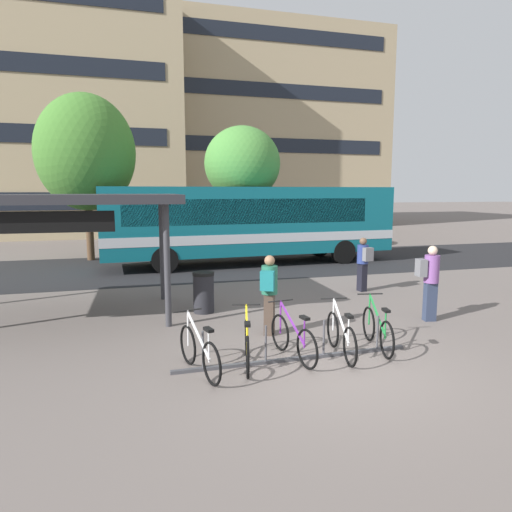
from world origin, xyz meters
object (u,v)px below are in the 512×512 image
at_px(trash_bin, 204,292).
at_px(street_tree_0, 242,164).
at_px(city_bus, 252,222).
at_px(commuter_teal_pack_1, 269,289).
at_px(parked_bicycle_purple_2, 293,339).
at_px(parked_bicycle_yellow_1, 247,345).
at_px(commuter_grey_pack_0, 430,278).
at_px(parked_bicycle_green_4, 377,330).
at_px(parked_bicycle_white_3, 341,336).
at_px(street_tree_1, 86,153).
at_px(transit_shelter, 32,202).
at_px(commuter_grey_pack_2, 363,261).
at_px(parked_bicycle_white_0, 199,352).

relative_size(trash_bin, street_tree_0, 0.17).
bearing_deg(city_bus, commuter_teal_pack_1, -105.35).
bearing_deg(parked_bicycle_purple_2, parked_bicycle_yellow_1, 87.91).
bearing_deg(commuter_grey_pack_0, trash_bin, 165.94).
bearing_deg(parked_bicycle_green_4, parked_bicycle_purple_2, 103.00).
bearing_deg(parked_bicycle_white_3, commuter_teal_pack_1, 38.53).
distance_m(parked_bicycle_yellow_1, street_tree_0, 14.65).
bearing_deg(parked_bicycle_purple_2, street_tree_1, 9.49).
relative_size(parked_bicycle_green_4, transit_shelter, 0.25).
xyz_separation_m(city_bus, parked_bicycle_yellow_1, (-3.05, -10.90, -1.39)).
relative_size(commuter_grey_pack_0, street_tree_1, 0.25).
bearing_deg(street_tree_1, commuter_grey_pack_2, -46.56).
bearing_deg(commuter_grey_pack_2, commuter_teal_pack_1, 122.56).
height_order(parked_bicycle_yellow_1, trash_bin, trash_bin).
bearing_deg(city_bus, transit_shelter, -138.82).
bearing_deg(transit_shelter, parked_bicycle_white_0, -51.70).
xyz_separation_m(parked_bicycle_green_4, street_tree_0, (0.68, 13.55, 3.91)).
relative_size(parked_bicycle_white_0, parked_bicycle_purple_2, 0.98).
bearing_deg(parked_bicycle_yellow_1, parked_bicycle_white_3, -76.68).
bearing_deg(parked_bicycle_yellow_1, parked_bicycle_white_0, 111.47).
bearing_deg(city_bus, parked_bicycle_purple_2, -103.64).
bearing_deg(parked_bicycle_green_4, transit_shelter, 70.04).
xyz_separation_m(parked_bicycle_green_4, transit_shelter, (-6.69, 4.00, 2.40)).
bearing_deg(commuter_grey_pack_2, trash_bin, 95.49).
xyz_separation_m(parked_bicycle_purple_2, transit_shelter, (-4.93, 4.07, 2.40)).
xyz_separation_m(parked_bicycle_green_4, commuter_teal_pack_1, (-1.76, 1.39, 0.60)).
bearing_deg(parked_bicycle_white_0, commuter_grey_pack_2, -63.12).
bearing_deg(parked_bicycle_green_4, street_tree_0, 8.05).
xyz_separation_m(trash_bin, street_tree_0, (3.49, 9.97, 3.78)).
distance_m(parked_bicycle_white_0, street_tree_0, 14.98).
relative_size(parked_bicycle_white_0, trash_bin, 1.63).
height_order(trash_bin, street_tree_1, street_tree_1).
bearing_deg(city_bus, commuter_grey_pack_0, -81.53).
distance_m(parked_bicycle_white_0, parked_bicycle_purple_2, 1.76).
bearing_deg(parked_bicycle_white_0, commuter_teal_pack_1, -60.00).
bearing_deg(commuter_grey_pack_2, parked_bicycle_yellow_1, 127.88).
xyz_separation_m(city_bus, transit_shelter, (-7.09, -6.73, 1.01)).
bearing_deg(parked_bicycle_purple_2, commuter_grey_pack_0, -78.01).
distance_m(parked_bicycle_purple_2, street_tree_1, 15.05).
relative_size(parked_bicycle_purple_2, street_tree_1, 0.24).
height_order(parked_bicycle_white_0, street_tree_1, street_tree_1).
bearing_deg(street_tree_1, street_tree_0, -0.82).
height_order(city_bus, commuter_grey_pack_2, city_bus).
bearing_deg(parked_bicycle_purple_2, parked_bicycle_white_0, 88.81).
height_order(parked_bicycle_white_0, street_tree_0, street_tree_0).
distance_m(commuter_teal_pack_1, street_tree_0, 12.84).
bearing_deg(commuter_grey_pack_0, street_tree_1, 133.96).
bearing_deg(parked_bicycle_white_3, commuter_grey_pack_0, -54.41).
height_order(commuter_grey_pack_2, street_tree_0, street_tree_0).
relative_size(city_bus, commuter_teal_pack_1, 7.08).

